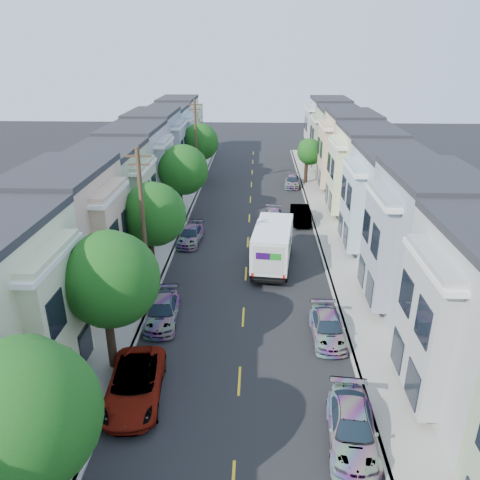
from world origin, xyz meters
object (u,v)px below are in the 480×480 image
object	(u,v)px
utility_pole_far	(196,145)
parked_right_d	(292,181)
tree_a	(21,417)
parked_right_c	(301,215)
tree_far_r	(309,152)
parked_left_d	(190,235)
tree_c	(153,215)
parked_right_b	(328,328)
lead_sedan	(273,218)
tree_d	(182,170)
tree_e	(199,142)
fedex_truck	(273,244)
parked_left_c	(162,312)
parked_right_a	(352,428)
utility_pole_near	(144,227)
tree_b	(110,280)
parked_left_b	(135,385)

from	to	relation	value
utility_pole_far	parked_right_d	xyz separation A→B (m)	(11.20, 1.45, -4.54)
tree_a	parked_right_c	bearing A→B (deg)	70.31
tree_far_r	parked_left_d	size ratio (longest dim) A/B	1.24
tree_c	parked_right_b	xyz separation A→B (m)	(11.20, -6.64, -4.37)
tree_a	lead_sedan	bearing A→B (deg)	74.38
tree_d	tree_e	xyz separation A→B (m)	(-0.00, 13.30, 0.06)
tree_far_r	fedex_truck	size ratio (longest dim) A/B	0.79
tree_c	parked_left_c	size ratio (longest dim) A/B	1.59
tree_a	parked_right_b	bearing A→B (deg)	47.41
parked_left_c	tree_far_r	bearing A→B (deg)	65.94
utility_pole_far	parked_left_d	xyz separation A→B (m)	(1.40, -16.21, -4.50)
parked_right_a	tree_c	bearing A→B (deg)	132.94
fedex_truck	parked_right_a	world-z (taller)	fedex_truck
tree_c	fedex_truck	size ratio (longest dim) A/B	1.05
utility_pole_near	tree_d	bearing A→B (deg)	90.01
parked_left_c	fedex_truck	bearing A→B (deg)	45.95
lead_sedan	parked_right_c	distance (m)	2.74
tree_b	utility_pole_far	xyz separation A→B (m)	(0.00, 33.16, -0.01)
parked_right_a	parked_right_b	size ratio (longest dim) A/B	1.10
parked_left_c	parked_right_a	distance (m)	13.32
utility_pole_near	tree_a	bearing A→B (deg)	-90.01
parked_left_d	parked_right_d	xyz separation A→B (m)	(9.80, 17.66, -0.05)
tree_e	fedex_truck	world-z (taller)	tree_e
tree_far_r	utility_pole_far	world-z (taller)	utility_pole_far
parked_right_d	parked_left_c	bearing A→B (deg)	-102.42
tree_b	parked_right_a	xyz separation A→B (m)	(11.20, -4.52, -4.44)
lead_sedan	parked_right_a	distance (m)	26.23
parked_right_b	tree_b	bearing A→B (deg)	-165.22
tree_c	utility_pole_far	size ratio (longest dim) A/B	0.72
tree_far_r	parked_right_c	world-z (taller)	tree_far_r
tree_a	parked_right_d	world-z (taller)	tree_a
tree_b	tree_far_r	world-z (taller)	tree_b
tree_b	utility_pole_near	bearing A→B (deg)	89.98
tree_b	lead_sedan	bearing A→B (deg)	68.37
tree_b	tree_c	xyz separation A→B (m)	(-0.00, 9.80, -0.13)
tree_far_r	utility_pole_far	size ratio (longest dim) A/B	0.54
tree_d	parked_right_a	bearing A→B (deg)	-67.64
tree_a	parked_left_d	bearing A→B (deg)	86.91
parked_left_b	parked_left_d	xyz separation A→B (m)	(0.00, 19.20, -0.11)
tree_far_r	parked_right_a	world-z (taller)	tree_far_r
parked_left_d	utility_pole_far	bearing A→B (deg)	99.04
tree_d	parked_right_d	bearing A→B (deg)	46.71
tree_far_r	parked_right_b	bearing A→B (deg)	-93.47
tree_far_r	tree_d	bearing A→B (deg)	-134.71
tree_b	tree_d	size ratio (longest dim) A/B	1.04
parked_left_b	parked_right_a	world-z (taller)	parked_left_b
parked_left_d	tree_a	bearing A→B (deg)	-88.99
parked_left_c	parked_left_d	bearing A→B (deg)	86.44
parked_right_b	parked_right_d	xyz separation A→B (m)	(0.00, 31.45, -0.04)
tree_e	parked_right_d	size ratio (longest dim) A/B	1.76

